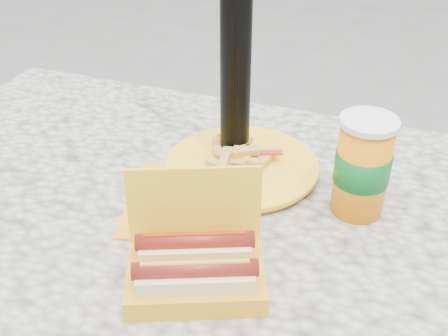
% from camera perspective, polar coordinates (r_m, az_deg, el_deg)
% --- Properties ---
extents(picnic_table, '(1.20, 0.80, 0.75)m').
position_cam_1_polar(picnic_table, '(0.94, -2.22, -10.14)').
color(picnic_table, beige).
rests_on(picnic_table, ground).
extents(hotdog_box, '(0.21, 0.18, 0.15)m').
position_cam_1_polar(hotdog_box, '(0.74, -2.90, -9.89)').
color(hotdog_box, yellow).
rests_on(hotdog_box, picnic_table).
extents(fries_plate, '(0.30, 0.37, 0.05)m').
position_cam_1_polar(fries_plate, '(0.96, 1.36, 0.12)').
color(fries_plate, orange).
rests_on(fries_plate, picnic_table).
extents(soda_cup, '(0.09, 0.09, 0.16)m').
position_cam_1_polar(soda_cup, '(0.86, 13.88, 0.16)').
color(soda_cup, orange).
rests_on(soda_cup, picnic_table).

